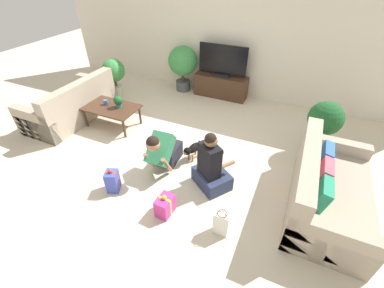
# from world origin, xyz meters

# --- Properties ---
(ground_plane) EXTENTS (16.00, 16.00, 0.00)m
(ground_plane) POSITION_xyz_m (0.00, 0.00, 0.00)
(ground_plane) COLOR beige
(wall_back) EXTENTS (8.40, 0.06, 2.60)m
(wall_back) POSITION_xyz_m (0.00, 2.63, 1.30)
(wall_back) COLOR silver
(wall_back) RESTS_ON ground_plane
(sofa_left) EXTENTS (0.92, 1.78, 0.83)m
(sofa_left) POSITION_xyz_m (-2.38, 0.15, 0.29)
(sofa_left) COLOR tan
(sofa_left) RESTS_ON ground_plane
(sofa_right) EXTENTS (0.92, 1.78, 0.83)m
(sofa_right) POSITION_xyz_m (2.38, -0.24, 0.29)
(sofa_right) COLOR tan
(sofa_right) RESTS_ON ground_plane
(coffee_table) EXTENTS (1.04, 0.64, 0.41)m
(coffee_table) POSITION_xyz_m (-1.48, 0.28, 0.36)
(coffee_table) COLOR #472D1E
(coffee_table) RESTS_ON ground_plane
(tv_console) EXTENTS (1.23, 0.38, 0.51)m
(tv_console) POSITION_xyz_m (0.04, 2.37, 0.26)
(tv_console) COLOR #472D1E
(tv_console) RESTS_ON ground_plane
(tv) EXTENTS (1.10, 0.20, 0.69)m
(tv) POSITION_xyz_m (0.04, 2.37, 0.82)
(tv) COLOR black
(tv) RESTS_ON tv_console
(potted_plant_corner_right) EXTENTS (0.54, 0.54, 0.95)m
(potted_plant_corner_right) POSITION_xyz_m (2.24, 1.00, 0.64)
(potted_plant_corner_right) COLOR #336B84
(potted_plant_corner_right) RESTS_ON ground_plane
(potted_plant_corner_left) EXTENTS (0.51, 0.51, 0.88)m
(potted_plant_corner_left) POSITION_xyz_m (-2.24, 1.39, 0.56)
(potted_plant_corner_left) COLOR beige
(potted_plant_corner_left) RESTS_ON ground_plane
(potted_plant_back_left) EXTENTS (0.68, 0.68, 1.07)m
(potted_plant_back_left) POSITION_xyz_m (-0.93, 2.32, 0.68)
(potted_plant_back_left) COLOR #4C4C51
(potted_plant_back_left) RESTS_ON ground_plane
(person_kneeling) EXTENTS (0.36, 0.80, 0.78)m
(person_kneeling) POSITION_xyz_m (0.07, -0.43, 0.35)
(person_kneeling) COLOR #23232D
(person_kneeling) RESTS_ON ground_plane
(person_sitting) EXTENTS (0.66, 0.63, 0.94)m
(person_sitting) POSITION_xyz_m (0.88, -0.49, 0.33)
(person_sitting) COLOR #283351
(person_sitting) RESTS_ON ground_plane
(dog) EXTENTS (0.21, 0.44, 0.31)m
(dog) POSITION_xyz_m (0.39, -0.05, 0.21)
(dog) COLOR black
(dog) RESTS_ON ground_plane
(gift_box_a) EXTENTS (0.20, 0.27, 0.32)m
(gift_box_a) POSITION_xyz_m (0.52, -1.20, 0.14)
(gift_box_a) COLOR #CC3389
(gift_box_a) RESTS_ON ground_plane
(gift_box_b) EXTENTS (0.22, 0.23, 0.38)m
(gift_box_b) POSITION_xyz_m (-0.37, -1.14, 0.17)
(gift_box_b) COLOR #3D51BC
(gift_box_b) RESTS_ON ground_plane
(gift_bag_a) EXTENTS (0.19, 0.12, 0.37)m
(gift_bag_a) POSITION_xyz_m (1.28, -1.19, 0.17)
(gift_bag_a) COLOR white
(gift_bag_a) RESTS_ON ground_plane
(mug) EXTENTS (0.12, 0.08, 0.09)m
(mug) POSITION_xyz_m (-1.62, 0.32, 0.45)
(mug) COLOR #386BAD
(mug) RESTS_ON coffee_table
(tabletop_plant) EXTENTS (0.17, 0.17, 0.22)m
(tabletop_plant) POSITION_xyz_m (-1.33, 0.34, 0.53)
(tabletop_plant) COLOR #336B84
(tabletop_plant) RESTS_ON coffee_table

